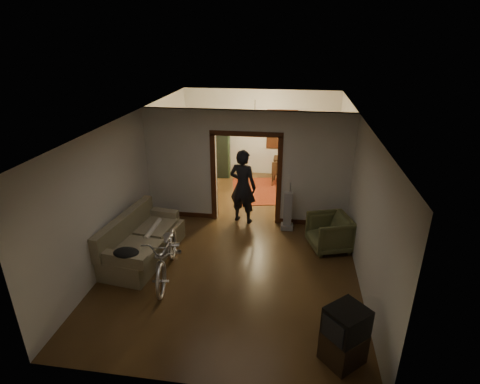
% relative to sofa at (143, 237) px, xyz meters
% --- Properties ---
extents(floor, '(5.00, 8.50, 0.01)m').
position_rel_sofa_xyz_m(floor, '(1.90, 1.32, -0.48)').
color(floor, '#382411').
rests_on(floor, ground).
extents(ceiling, '(5.00, 8.50, 0.01)m').
position_rel_sofa_xyz_m(ceiling, '(1.90, 1.32, 2.32)').
color(ceiling, white).
rests_on(ceiling, floor).
extents(wall_back, '(5.00, 0.02, 2.80)m').
position_rel_sofa_xyz_m(wall_back, '(1.90, 5.57, 0.92)').
color(wall_back, beige).
rests_on(wall_back, floor).
extents(wall_left, '(0.02, 8.50, 2.80)m').
position_rel_sofa_xyz_m(wall_left, '(-0.60, 1.32, 0.92)').
color(wall_left, beige).
rests_on(wall_left, floor).
extents(wall_right, '(0.02, 8.50, 2.80)m').
position_rel_sofa_xyz_m(wall_right, '(4.40, 1.32, 0.92)').
color(wall_right, beige).
rests_on(wall_right, floor).
extents(partition_wall, '(5.00, 0.14, 2.80)m').
position_rel_sofa_xyz_m(partition_wall, '(1.90, 2.07, 0.92)').
color(partition_wall, beige).
rests_on(partition_wall, floor).
extents(door_casing, '(1.74, 0.20, 2.32)m').
position_rel_sofa_xyz_m(door_casing, '(1.90, 2.07, 0.62)').
color(door_casing, '#381A0C').
rests_on(door_casing, floor).
extents(far_window, '(0.98, 0.06, 1.28)m').
position_rel_sofa_xyz_m(far_window, '(2.60, 5.53, 1.07)').
color(far_window, black).
rests_on(far_window, wall_back).
extents(chandelier, '(0.24, 0.24, 0.24)m').
position_rel_sofa_xyz_m(chandelier, '(1.90, 3.82, 1.87)').
color(chandelier, '#FFE0A5').
rests_on(chandelier, ceiling).
extents(light_switch, '(0.08, 0.01, 0.12)m').
position_rel_sofa_xyz_m(light_switch, '(2.95, 2.00, 0.77)').
color(light_switch, silver).
rests_on(light_switch, partition_wall).
extents(sofa, '(1.20, 2.21, 0.97)m').
position_rel_sofa_xyz_m(sofa, '(0.00, 0.00, 0.00)').
color(sofa, '#6E6749').
rests_on(sofa, floor).
extents(rolled_paper, '(0.11, 0.86, 0.11)m').
position_rel_sofa_xyz_m(rolled_paper, '(0.10, 0.30, 0.05)').
color(rolled_paper, beige).
rests_on(rolled_paper, sofa).
extents(jacket, '(0.48, 0.36, 0.14)m').
position_rel_sofa_xyz_m(jacket, '(0.05, -0.91, 0.20)').
color(jacket, black).
rests_on(jacket, sofa).
extents(bicycle, '(0.96, 2.01, 1.01)m').
position_rel_sofa_xyz_m(bicycle, '(0.71, -0.56, 0.02)').
color(bicycle, silver).
rests_on(bicycle, floor).
extents(armchair, '(1.07, 1.06, 0.78)m').
position_rel_sofa_xyz_m(armchair, '(3.89, 0.94, -0.09)').
color(armchair, '#51542F').
rests_on(armchair, floor).
extents(tv_stand, '(0.72, 0.72, 0.49)m').
position_rel_sofa_xyz_m(tv_stand, '(3.88, -2.20, -0.24)').
color(tv_stand, black).
rests_on(tv_stand, floor).
extents(crt_tv, '(0.72, 0.71, 0.46)m').
position_rel_sofa_xyz_m(crt_tv, '(3.88, -2.20, 0.20)').
color(crt_tv, black).
rests_on(crt_tv, tv_stand).
extents(vacuum, '(0.35, 0.31, 0.96)m').
position_rel_sofa_xyz_m(vacuum, '(2.95, 1.71, -0.00)').
color(vacuum, gray).
rests_on(vacuum, floor).
extents(person, '(0.79, 0.63, 1.88)m').
position_rel_sofa_xyz_m(person, '(1.82, 1.98, 0.46)').
color(person, black).
rests_on(person, floor).
extents(oriental_rug, '(2.00, 2.40, 0.02)m').
position_rel_sofa_xyz_m(oriental_rug, '(2.07, 4.01, -0.48)').
color(oriental_rug, maroon).
rests_on(oriental_rug, floor).
extents(locker, '(0.84, 0.51, 1.61)m').
position_rel_sofa_xyz_m(locker, '(0.55, 5.09, 0.32)').
color(locker, '#21331E').
rests_on(locker, floor).
extents(globe, '(0.27, 0.27, 0.27)m').
position_rel_sofa_xyz_m(globe, '(0.55, 5.09, 1.46)').
color(globe, '#1E5972').
rests_on(globe, locker).
extents(desk, '(0.99, 0.59, 0.71)m').
position_rel_sofa_xyz_m(desk, '(2.88, 5.12, -0.13)').
color(desk, black).
rests_on(desk, floor).
extents(desk_chair, '(0.43, 0.43, 0.80)m').
position_rel_sofa_xyz_m(desk_chair, '(2.56, 4.59, -0.09)').
color(desk_chair, black).
rests_on(desk_chair, floor).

